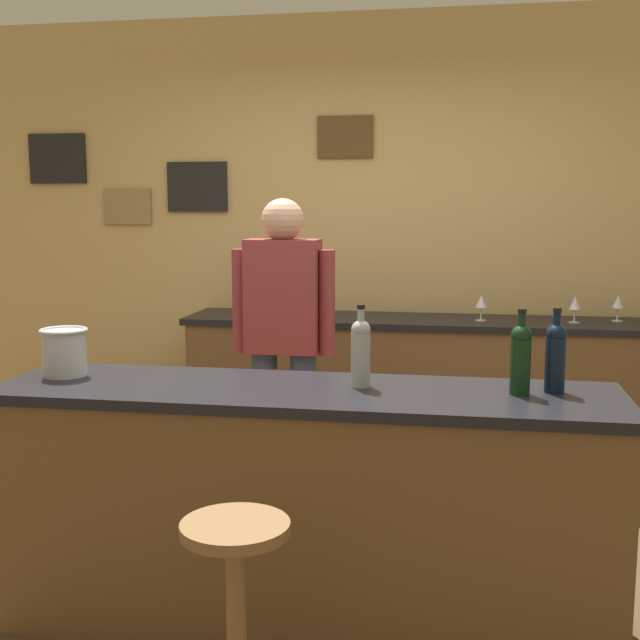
% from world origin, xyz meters
% --- Properties ---
extents(ground_plane, '(10.00, 10.00, 0.00)m').
position_xyz_m(ground_plane, '(0.00, 0.00, 0.00)').
color(ground_plane, '#4C3823').
extents(back_wall, '(6.00, 0.09, 2.80)m').
position_xyz_m(back_wall, '(-0.01, 2.03, 1.40)').
color(back_wall, tan).
rests_on(back_wall, ground_plane).
extents(bar_counter, '(2.30, 0.60, 0.92)m').
position_xyz_m(bar_counter, '(0.00, -0.40, 0.46)').
color(bar_counter, brown).
rests_on(bar_counter, ground_plane).
extents(side_counter, '(3.05, 0.56, 0.90)m').
position_xyz_m(side_counter, '(0.40, 1.65, 0.45)').
color(side_counter, brown).
rests_on(side_counter, ground_plane).
extents(bartender, '(0.52, 0.21, 1.62)m').
position_xyz_m(bartender, '(-0.31, 0.62, 0.94)').
color(bartender, '#384766').
rests_on(bartender, ground_plane).
extents(bar_stool, '(0.32, 0.32, 0.68)m').
position_xyz_m(bar_stool, '(-0.07, -1.10, 0.46)').
color(bar_stool, brown).
rests_on(bar_stool, ground_plane).
extents(wine_bottle_a, '(0.07, 0.07, 0.31)m').
position_xyz_m(wine_bottle_a, '(0.20, -0.34, 1.06)').
color(wine_bottle_a, '#999E99').
rests_on(wine_bottle_a, bar_counter).
extents(wine_bottle_b, '(0.07, 0.07, 0.31)m').
position_xyz_m(wine_bottle_b, '(0.77, -0.36, 1.06)').
color(wine_bottle_b, black).
rests_on(wine_bottle_b, bar_counter).
extents(wine_bottle_c, '(0.07, 0.07, 0.31)m').
position_xyz_m(wine_bottle_c, '(0.89, -0.31, 1.06)').
color(wine_bottle_c, black).
rests_on(wine_bottle_c, bar_counter).
extents(ice_bucket, '(0.19, 0.19, 0.19)m').
position_xyz_m(ice_bucket, '(-0.97, -0.35, 1.02)').
color(ice_bucket, '#B7BABF').
rests_on(ice_bucket, bar_counter).
extents(wine_glass_a, '(0.07, 0.07, 0.16)m').
position_xyz_m(wine_glass_a, '(-0.60, 1.66, 1.01)').
color(wine_glass_a, silver).
rests_on(wine_glass_a, side_counter).
extents(wine_glass_b, '(0.07, 0.07, 0.16)m').
position_xyz_m(wine_glass_b, '(-0.39, 1.60, 1.01)').
color(wine_glass_b, silver).
rests_on(wine_glass_b, side_counter).
extents(wine_glass_c, '(0.07, 0.07, 0.16)m').
position_xyz_m(wine_glass_c, '(0.68, 1.62, 1.01)').
color(wine_glass_c, silver).
rests_on(wine_glass_c, side_counter).
extents(wine_glass_d, '(0.07, 0.07, 0.16)m').
position_xyz_m(wine_glass_d, '(1.22, 1.63, 1.01)').
color(wine_glass_d, silver).
rests_on(wine_glass_d, side_counter).
extents(wine_glass_e, '(0.07, 0.07, 0.16)m').
position_xyz_m(wine_glass_e, '(1.48, 1.74, 1.01)').
color(wine_glass_e, silver).
rests_on(wine_glass_e, side_counter).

